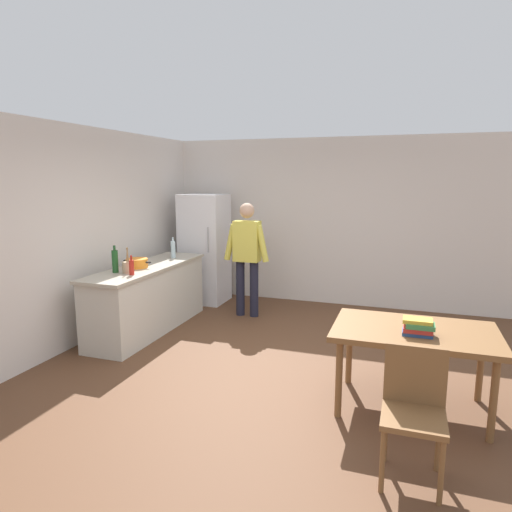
{
  "coord_description": "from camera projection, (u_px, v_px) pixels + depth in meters",
  "views": [
    {
      "loc": [
        1.3,
        -4.33,
        2.06
      ],
      "look_at": [
        -0.54,
        1.05,
        1.07
      ],
      "focal_mm": 31.54,
      "sensor_mm": 36.0,
      "label": 1
    }
  ],
  "objects": [
    {
      "name": "book_stack",
      "position": [
        418.0,
        327.0,
        3.78
      ],
      "size": [
        0.26,
        0.18,
        0.14
      ],
      "color": "#284C8E",
      "rests_on": "dining_table"
    },
    {
      "name": "bottle_water_clear",
      "position": [
        173.0,
        249.0,
        6.6
      ],
      "size": [
        0.07,
        0.07,
        0.3
      ],
      "color": "silver",
      "rests_on": "kitchen_counter"
    },
    {
      "name": "chair",
      "position": [
        414.0,
        403.0,
        3.08
      ],
      "size": [
        0.42,
        0.42,
        0.91
      ],
      "rotation": [
        0.0,
        0.0,
        -0.24
      ],
      "color": "brown",
      "rests_on": "ground_plane"
    },
    {
      "name": "dining_table",
      "position": [
        414.0,
        337.0,
        3.96
      ],
      "size": [
        1.4,
        0.9,
        0.75
      ],
      "color": "brown",
      "rests_on": "ground_plane"
    },
    {
      "name": "kitchen_counter",
      "position": [
        148.0,
        298.0,
        6.11
      ],
      "size": [
        0.64,
        2.2,
        0.9
      ],
      "color": "beige",
      "rests_on": "ground_plane"
    },
    {
      "name": "ground_plane",
      "position": [
        272.0,
        373.0,
        4.8
      ],
      "size": [
        14.0,
        14.0,
        0.0
      ],
      "primitive_type": "plane",
      "color": "brown"
    },
    {
      "name": "wall_back",
      "position": [
        325.0,
        222.0,
        7.37
      ],
      "size": [
        6.4,
        0.12,
        2.7
      ],
      "primitive_type": "cube",
      "color": "silver",
      "rests_on": "ground_plane"
    },
    {
      "name": "person",
      "position": [
        247.0,
        252.0,
        6.66
      ],
      "size": [
        0.7,
        0.22,
        1.7
      ],
      "color": "#1E1E2D",
      "rests_on": "ground_plane"
    },
    {
      "name": "cooking_pot",
      "position": [
        137.0,
        263.0,
        5.88
      ],
      "size": [
        0.4,
        0.28,
        0.12
      ],
      "color": "orange",
      "rests_on": "kitchen_counter"
    },
    {
      "name": "bottle_sauce_red",
      "position": [
        132.0,
        267.0,
        5.44
      ],
      "size": [
        0.06,
        0.06,
        0.24
      ],
      "color": "#B22319",
      "rests_on": "kitchen_counter"
    },
    {
      "name": "wall_left",
      "position": [
        77.0,
        236.0,
        5.58
      ],
      "size": [
        0.12,
        5.6,
        2.7
      ],
      "primitive_type": "cube",
      "color": "silver",
      "rests_on": "ground_plane"
    },
    {
      "name": "utensil_jar",
      "position": [
        127.0,
        267.0,
        5.56
      ],
      "size": [
        0.11,
        0.11,
        0.32
      ],
      "color": "tan",
      "rests_on": "kitchen_counter"
    },
    {
      "name": "refrigerator",
      "position": [
        205.0,
        249.0,
        7.49
      ],
      "size": [
        0.7,
        0.67,
        1.8
      ],
      "color": "white",
      "rests_on": "ground_plane"
    },
    {
      "name": "bottle_wine_green",
      "position": [
        115.0,
        261.0,
        5.57
      ],
      "size": [
        0.08,
        0.08,
        0.34
      ],
      "color": "#1E5123",
      "rests_on": "kitchen_counter"
    }
  ]
}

